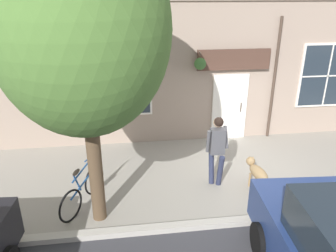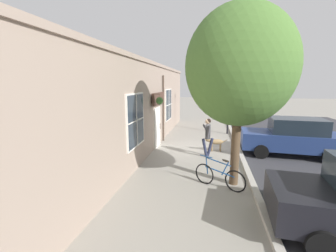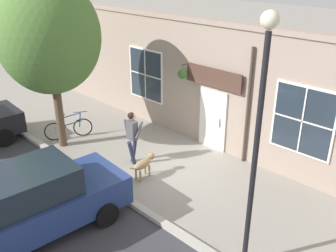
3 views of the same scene
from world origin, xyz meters
The scene contains 8 objects.
ground_plane centered at (0.00, 0.00, 0.00)m, with size 90.00×90.00×0.00m, color gray.
storefront_facade centered at (-2.34, 0.01, 2.18)m, with size 0.95×18.00×4.33m.
pedestrian_walking centered at (0.47, -0.83, 1.07)m, with size 0.54×0.55×1.77m.
dog_on_leash centered at (0.81, 0.08, 0.47)m, with size 1.09×0.37×0.71m.
street_tree_by_curb centered at (1.44, -3.52, 3.70)m, with size 3.35×3.01×5.66m.
leaning_bicycle centered at (0.91, -3.93, 0.38)m, with size 1.58×0.82×1.00m.
parked_car_mid_block centered at (4.29, 0.11, 0.88)m, with size 4.42×2.18×1.75m.
street_lamp centered at (1.68, 4.25, 3.43)m, with size 0.32×0.32×5.32m.
Camera 3 is at (7.26, 7.41, 6.06)m, focal length 40.00 mm.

